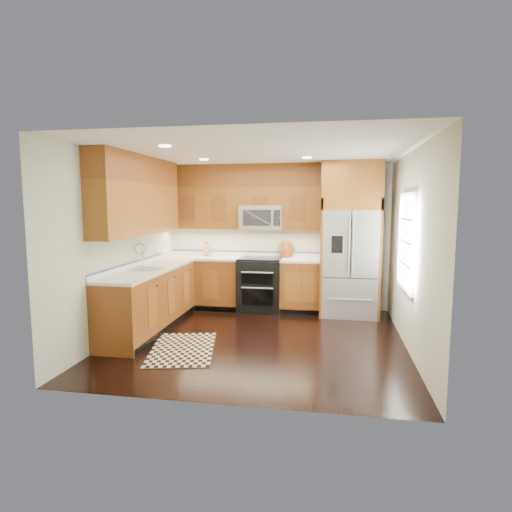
% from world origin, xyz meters
% --- Properties ---
extents(ground, '(4.00, 4.00, 0.00)m').
position_xyz_m(ground, '(0.00, 0.00, 0.00)').
color(ground, black).
rests_on(ground, ground).
extents(wall_back, '(4.00, 0.02, 2.60)m').
position_xyz_m(wall_back, '(0.00, 2.00, 1.30)').
color(wall_back, silver).
rests_on(wall_back, ground).
extents(wall_left, '(0.02, 4.00, 2.60)m').
position_xyz_m(wall_left, '(-2.00, 0.00, 1.30)').
color(wall_left, silver).
rests_on(wall_left, ground).
extents(wall_right, '(0.02, 4.00, 2.60)m').
position_xyz_m(wall_right, '(2.00, 0.00, 1.30)').
color(wall_right, silver).
rests_on(wall_right, ground).
extents(window, '(0.04, 1.10, 1.30)m').
position_xyz_m(window, '(1.98, 0.20, 1.40)').
color(window, white).
rests_on(window, ground).
extents(base_cabinets, '(2.85, 3.00, 0.90)m').
position_xyz_m(base_cabinets, '(-1.23, 0.90, 0.45)').
color(base_cabinets, brown).
rests_on(base_cabinets, ground).
extents(countertop, '(2.86, 3.01, 0.04)m').
position_xyz_m(countertop, '(-1.09, 1.01, 0.92)').
color(countertop, silver).
rests_on(countertop, base_cabinets).
extents(upper_cabinets, '(2.85, 3.00, 1.15)m').
position_xyz_m(upper_cabinets, '(-1.15, 1.09, 2.02)').
color(upper_cabinets, brown).
rests_on(upper_cabinets, ground).
extents(range, '(0.76, 0.67, 0.95)m').
position_xyz_m(range, '(-0.25, 1.67, 0.47)').
color(range, black).
rests_on(range, ground).
extents(microwave, '(0.76, 0.40, 0.42)m').
position_xyz_m(microwave, '(-0.25, 1.80, 1.66)').
color(microwave, '#B2B2B7').
rests_on(microwave, ground).
extents(refrigerator, '(0.98, 0.75, 2.60)m').
position_xyz_m(refrigerator, '(1.30, 1.63, 1.30)').
color(refrigerator, '#B2B2B7').
rests_on(refrigerator, ground).
extents(sink_faucet, '(0.54, 0.44, 0.37)m').
position_xyz_m(sink_faucet, '(-1.73, 0.23, 0.99)').
color(sink_faucet, '#B2B2B7').
rests_on(sink_faucet, countertop).
extents(rug, '(1.06, 1.47, 0.01)m').
position_xyz_m(rug, '(-0.92, -0.57, 0.01)').
color(rug, black).
rests_on(rug, ground).
extents(knife_block, '(0.10, 0.14, 0.26)m').
position_xyz_m(knife_block, '(-1.29, 1.85, 1.05)').
color(knife_block, '#A16E4E').
rests_on(knife_block, countertop).
extents(utensil_crock, '(0.15, 0.15, 0.33)m').
position_xyz_m(utensil_crock, '(0.19, 1.81, 1.05)').
color(utensil_crock, '#9C2B13').
rests_on(utensil_crock, countertop).
extents(cutting_board, '(0.36, 0.36, 0.02)m').
position_xyz_m(cutting_board, '(0.19, 1.94, 0.95)').
color(cutting_board, brown).
rests_on(cutting_board, countertop).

